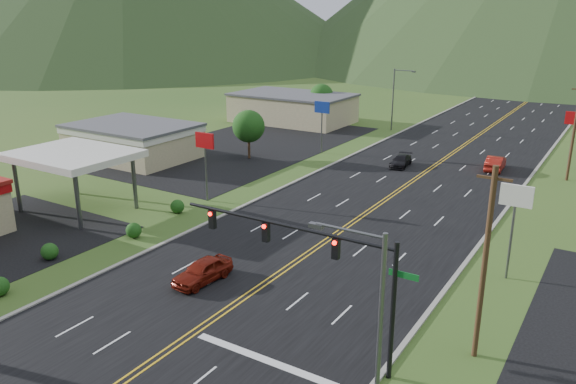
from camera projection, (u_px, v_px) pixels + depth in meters
The scene contains 17 objects.
traffic_signal at pixel (317, 257), 27.23m from camera, with size 13.10×0.43×7.00m.
streetlight_east at pixel (373, 323), 21.68m from camera, with size 3.28×0.25×9.00m.
streetlight_west at pixel (395, 95), 81.70m from camera, with size 3.28×0.25×9.00m.
gas_canopy at pixel (73, 156), 48.20m from camera, with size 10.00×8.00×5.30m.
building_west_mid at pixel (133, 139), 66.97m from camera, with size 14.40×10.40×4.10m.
building_west_far at pixel (293, 108), 89.20m from camera, with size 18.40×11.40×4.50m.
pole_sign_west_a at pixel (205, 148), 50.58m from camera, with size 2.00×0.18×6.40m.
pole_sign_west_b at pixel (322, 113), 68.36m from camera, with size 2.00×0.18×6.40m.
pole_sign_east_a at pixel (515, 205), 35.35m from camera, with size 2.00×0.18×6.40m.
pole_sign_east_b at pixel (574, 124), 61.21m from camera, with size 2.00×0.18×6.40m.
tree_west_a at pixel (249, 126), 66.08m from camera, with size 3.84×3.84×5.82m.
tree_west_b at pixel (321, 96), 90.42m from camera, with size 3.84×3.84×5.82m.
utility_pole_a at pixel (485, 263), 26.99m from camera, with size 1.60×0.28×10.00m.
utility_pole_b at pixel (574, 132), 56.90m from camera, with size 1.60×0.28×10.00m.
car_red_near at pixel (203, 271), 36.12m from camera, with size 1.78×4.41×1.50m, color maroon.
car_dark_mid at pixel (401, 161), 63.43m from camera, with size 1.75×4.29×1.25m, color black.
car_red_far at pixel (495, 163), 61.89m from camera, with size 1.70×4.87×1.60m, color maroon.
Camera 1 is at (18.51, -7.94, 16.62)m, focal length 35.00 mm.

